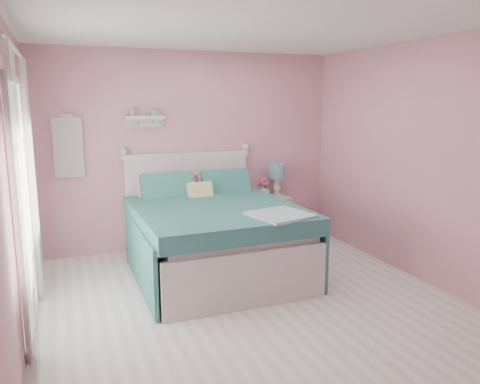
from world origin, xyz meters
TOP-DOWN VIEW (x-y plane):
  - floor at (0.00, 0.00)m, footprint 4.50×4.50m
  - room_shell at (0.00, 0.00)m, footprint 4.50×4.50m
  - bed at (-0.08, 1.14)m, footprint 1.78×2.23m
  - nightstand at (1.10, 2.01)m, footprint 0.44×0.43m
  - table_lamp at (1.20, 2.09)m, footprint 0.23×0.23m
  - vase at (1.00, 2.07)m, footprint 0.16×0.16m
  - teacup at (1.03, 1.86)m, footprint 0.12×0.12m
  - roses at (0.99, 2.07)m, footprint 0.14×0.11m
  - wall_shelf at (-0.63, 2.19)m, footprint 0.50×0.15m
  - hanging_dress at (-1.55, 2.18)m, footprint 0.34×0.03m
  - french_door at (-1.97, 0.40)m, footprint 0.04×1.32m
  - curtain_near at (-1.92, -0.34)m, footprint 0.04×0.40m
  - curtain_far at (-1.92, 1.14)m, footprint 0.04×0.40m

SIDE VIEW (x-z plane):
  - floor at x=0.00m, z-range 0.00..0.00m
  - nightstand at x=1.10m, z-range 0.00..0.63m
  - bed at x=-0.08m, z-range -0.22..1.06m
  - teacup at x=1.03m, z-range 0.63..0.71m
  - vase at x=1.00m, z-range 0.63..0.80m
  - roses at x=0.99m, z-range 0.78..0.90m
  - table_lamp at x=1.20m, z-range 0.72..1.17m
  - french_door at x=-1.97m, z-range -0.01..2.15m
  - curtain_near at x=-1.92m, z-range 0.02..2.34m
  - curtain_far at x=-1.92m, z-range 0.02..2.34m
  - hanging_dress at x=-1.55m, z-range 1.04..1.76m
  - room_shell at x=0.00m, z-range -0.67..3.83m
  - wall_shelf at x=-0.63m, z-range 1.61..1.86m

